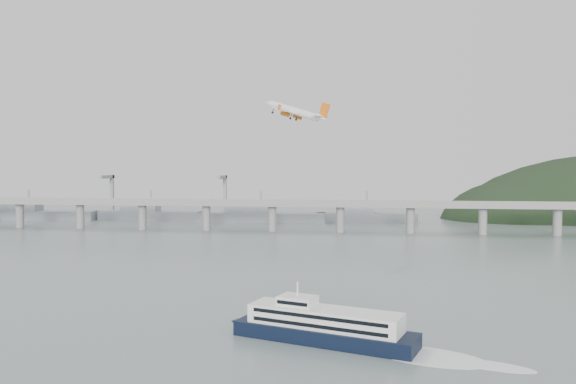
# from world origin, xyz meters

# --- Properties ---
(ground) EXTENTS (900.00, 900.00, 0.00)m
(ground) POSITION_xyz_m (0.00, 0.00, 0.00)
(ground) COLOR slate
(ground) RESTS_ON ground
(bridge) EXTENTS (800.00, 22.00, 23.90)m
(bridge) POSITION_xyz_m (-1.15, 200.00, 17.65)
(bridge) COLOR gray
(bridge) RESTS_ON ground
(distant_fleet) EXTENTS (453.00, 60.90, 40.00)m
(distant_fleet) POSITION_xyz_m (-155.36, 265.08, 6.22)
(distant_fleet) COLOR gray
(distant_fleet) RESTS_ON ground
(ferry) EXTENTS (81.57, 34.77, 15.90)m
(ferry) POSITION_xyz_m (24.03, -54.98, 4.31)
(ferry) COLOR black
(ferry) RESTS_ON ground
(airliner) EXTENTS (38.26, 36.25, 15.09)m
(airliner) POSITION_xyz_m (-0.60, 90.73, 77.25)
(airliner) COLOR white
(airliner) RESTS_ON ground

